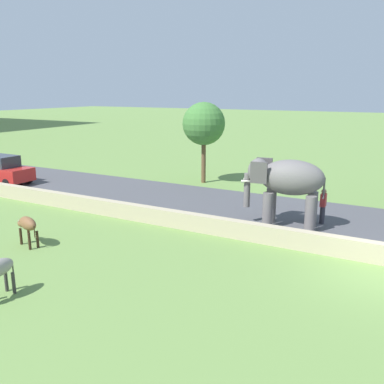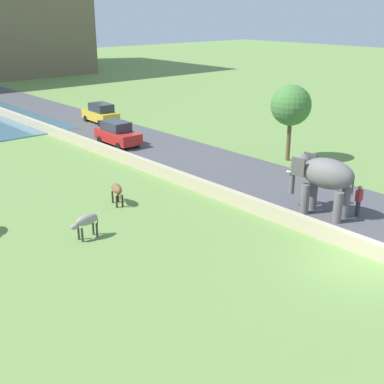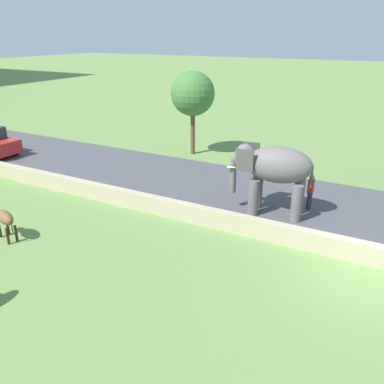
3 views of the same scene
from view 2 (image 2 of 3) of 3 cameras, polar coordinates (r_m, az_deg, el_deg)
The scene contains 10 objects.
ground_plane at distance 21.71m, azimuth 17.79°, elevation -7.91°, with size 220.00×220.00×0.00m, color #6B8E47.
road_surface at distance 37.97m, azimuth -4.27°, elevation 4.99°, with size 7.00×120.00×0.06m, color #4C4C51.
barrier_wall at distance 34.20m, azimuth -7.35°, elevation 3.78°, with size 0.40×110.00×0.73m, color tan.
elephant at distance 25.64m, azimuth 14.45°, elevation 1.68°, with size 1.79×3.56×2.99m.
person_beside_elephant at distance 26.33m, azimuth 18.15°, elevation -0.90°, with size 0.36×0.22×1.63m.
car_red at distance 38.83m, azimuth -8.35°, elevation 6.50°, with size 1.81×4.01×1.80m.
car_yellow at distance 46.69m, azimuth -10.19°, elevation 8.66°, with size 1.93×4.07×1.80m.
cow_grey at distance 23.18m, azimuth -11.79°, elevation -3.24°, with size 1.40×0.49×1.15m.
cow_brown at distance 26.91m, azimuth -8.43°, elevation 0.28°, with size 0.74×1.42×1.15m.
tree_mid at distance 34.50m, azimuth 11.02°, elevation 9.48°, with size 2.68×2.68×5.11m.
Camera 2 is at (-16.94, -9.41, 9.80)m, focal length 47.63 mm.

